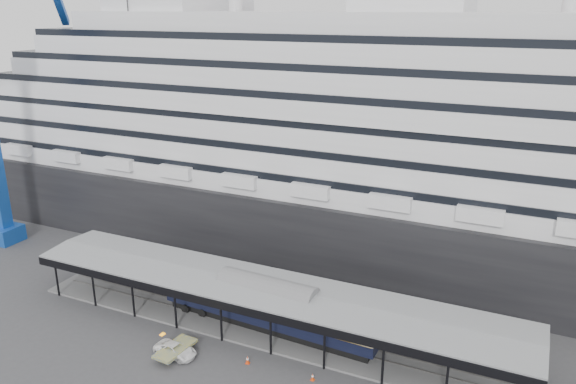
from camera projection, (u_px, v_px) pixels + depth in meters
name	position (u px, v px, depth m)	size (l,w,h in m)	color
ground	(242.00, 352.00, 57.28)	(200.00, 200.00, 0.00)	#3B3B3E
cruise_ship	(350.00, 120.00, 79.06)	(130.00, 30.00, 43.90)	black
platform_canopy	(264.00, 309.00, 60.84)	(56.00, 9.18, 5.30)	slate
port_truck	(175.00, 350.00, 56.48)	(2.09, 4.52, 1.26)	white
pullman_carriage	(268.00, 305.00, 60.46)	(25.25, 4.42, 24.67)	black
traffic_cone_left	(176.00, 344.00, 57.90)	(0.42, 0.42, 0.70)	#E24E0C
traffic_cone_mid	(248.00, 360.00, 55.27)	(0.50, 0.50, 0.82)	#E43B0C
traffic_cone_right	(313.00, 377.00, 52.79)	(0.43, 0.43, 0.73)	#E5400C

